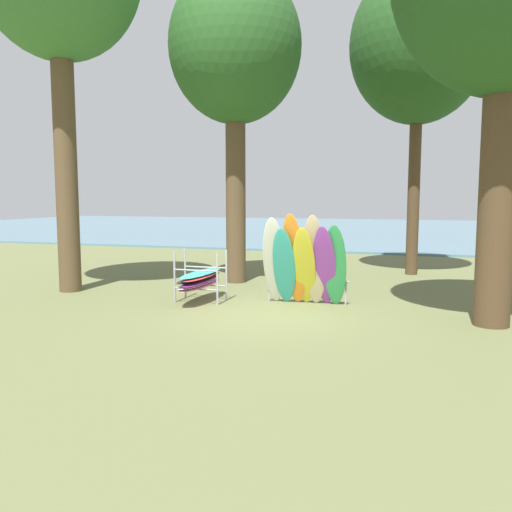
% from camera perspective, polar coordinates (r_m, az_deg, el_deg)
% --- Properties ---
extents(ground_plane, '(80.00, 80.00, 0.00)m').
position_cam_1_polar(ground_plane, '(11.56, 1.64, -6.23)').
color(ground_plane, '#60663D').
extents(lake_water, '(80.00, 36.00, 0.10)m').
position_cam_1_polar(lake_water, '(41.84, 13.21, 2.81)').
color(lake_water, slate).
rests_on(lake_water, ground).
extents(tree_mid_behind, '(3.79, 3.79, 8.98)m').
position_cam_1_polar(tree_mid_behind, '(16.13, -2.27, 21.34)').
color(tree_mid_behind, brown).
rests_on(tree_mid_behind, ground).
extents(tree_far_left_back, '(4.30, 4.30, 9.77)m').
position_cam_1_polar(tree_far_left_back, '(18.53, 17.17, 20.92)').
color(tree_far_left_back, '#4C3823').
rests_on(tree_far_left_back, ground).
extents(leaning_board_pile, '(2.03, 1.04, 2.17)m').
position_cam_1_polar(leaning_board_pile, '(12.24, 5.19, -0.84)').
color(leaning_board_pile, white).
rests_on(leaning_board_pile, ground).
extents(board_storage_rack, '(1.15, 2.13, 1.25)m').
position_cam_1_polar(board_storage_rack, '(12.85, -6.05, -2.48)').
color(board_storage_rack, '#9EA0A5').
rests_on(board_storage_rack, ground).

